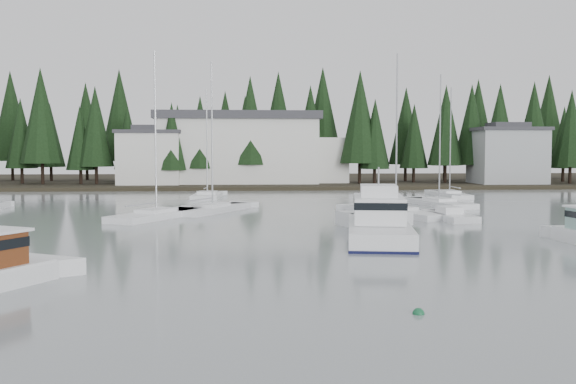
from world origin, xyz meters
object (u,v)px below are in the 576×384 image
object	(u,v)px
sailboat_7	(213,211)
runabout_1	(449,218)
house_west	(150,156)
sailboat_2	(439,205)
cabin_cruiser_center	(378,226)
sailboat_1	(450,196)
harbor_inn	(251,149)
house_east_a	(507,154)
sailboat_3	(157,217)
sailboat_9	(396,214)
sailboat_0	(207,197)

from	to	relation	value
sailboat_7	runabout_1	bearing A→B (deg)	-84.37
house_west	sailboat_2	world-z (taller)	sailboat_2
cabin_cruiser_center	sailboat_1	distance (m)	38.90
cabin_cruiser_center	house_west	bearing A→B (deg)	30.40
harbor_inn	sailboat_7	xyz separation A→B (m)	(-4.01, -42.85, -5.70)
house_east_a	sailboat_7	size ratio (longest dim) A/B	0.77
sailboat_3	sailboat_7	distance (m)	6.57
harbor_inn	sailboat_9	distance (m)	48.67
sailboat_0	sailboat_1	bearing A→B (deg)	-87.05
runabout_1	sailboat_7	bearing A→B (deg)	62.00
house_east_a	sailboat_3	bearing A→B (deg)	-137.31
sailboat_2	sailboat_3	size ratio (longest dim) A/B	0.97
harbor_inn	sailboat_7	distance (m)	43.41
house_east_a	sailboat_1	xyz separation A→B (m)	(-15.90, -21.33, -4.83)
sailboat_0	cabin_cruiser_center	bearing A→B (deg)	-157.62
sailboat_0	sailboat_9	size ratio (longest dim) A/B	0.92
runabout_1	cabin_cruiser_center	bearing A→B (deg)	137.24
house_west	sailboat_2	size ratio (longest dim) A/B	0.71
sailboat_1	sailboat_9	size ratio (longest dim) A/B	0.96
sailboat_9	runabout_1	size ratio (longest dim) A/B	2.11
sailboat_7	sailboat_9	bearing A→B (deg)	-77.17
harbor_inn	house_west	bearing A→B (deg)	-167.48
sailboat_7	house_east_a	bearing A→B (deg)	-20.47
house_east_a	sailboat_2	xyz separation A→B (m)	(-20.89, -33.31, -4.84)
cabin_cruiser_center	sailboat_3	xyz separation A→B (m)	(-15.23, 13.21, -0.69)
harbor_inn	runabout_1	distance (m)	52.96
cabin_cruiser_center	sailboat_2	world-z (taller)	sailboat_2
cabin_cruiser_center	runabout_1	bearing A→B (deg)	-27.27
sailboat_2	runabout_1	bearing A→B (deg)	153.27
sailboat_7	sailboat_2	bearing A→B (deg)	-49.09
sailboat_2	sailboat_9	xyz separation A→B (m)	(-6.58, -9.30, 0.00)
sailboat_0	sailboat_2	size ratio (longest dim) A/B	0.96
house_east_a	sailboat_0	world-z (taller)	sailboat_0
sailboat_2	sailboat_9	size ratio (longest dim) A/B	0.96
sailboat_2	sailboat_3	world-z (taller)	sailboat_3
sailboat_0	sailboat_3	xyz separation A→B (m)	(-2.82, -22.29, 0.00)
house_west	sailboat_0	xyz separation A→B (m)	(9.62, -22.25, -4.59)
harbor_inn	sailboat_2	size ratio (longest dim) A/B	2.19
sailboat_7	sailboat_9	size ratio (longest dim) A/B	0.98
house_east_a	sailboat_0	size ratio (longest dim) A/B	0.82
house_east_a	harbor_inn	bearing A→B (deg)	173.64
sailboat_9	sailboat_2	bearing A→B (deg)	-60.55
house_west	sailboat_9	xyz separation A→B (m)	(26.52, -43.61, -4.58)
cabin_cruiser_center	sailboat_9	size ratio (longest dim) A/B	0.87
sailboat_7	sailboat_9	world-z (taller)	sailboat_9
sailboat_2	sailboat_0	bearing A→B (deg)	49.89
house_east_a	harbor_inn	world-z (taller)	harbor_inn
house_east_a	sailboat_2	bearing A→B (deg)	-122.10
sailboat_1	runabout_1	world-z (taller)	sailboat_1
cabin_cruiser_center	sailboat_2	xyz separation A→B (m)	(11.08, 23.44, -0.69)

